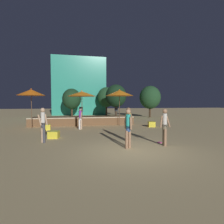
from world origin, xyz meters
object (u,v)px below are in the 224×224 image
object	(u,v)px
person_2	(43,124)
background_tree_1	(116,98)
person_3	(165,126)
background_tree_4	(106,97)
cube_seat_1	(54,135)
person_1	(128,127)
bistro_chair_0	(117,110)
background_tree_0	(72,99)
cube_seat_2	(46,127)
frisbee_disc	(160,142)
background_tree_3	(150,97)
background_tree_2	(116,96)
patio_umbrella_2	(82,94)
bistro_chair_1	(81,110)
person_0	(129,123)
cube_seat_0	(152,124)
patio_umbrella_0	(119,93)
patio_umbrella_1	(31,92)
person_4	(80,118)

from	to	relation	value
person_2	background_tree_1	distance (m)	21.02
person_3	background_tree_4	size ratio (longest dim) A/B	0.38
cube_seat_1	background_tree_4	size ratio (longest dim) A/B	0.14
person_1	background_tree_4	distance (m)	20.96
bistro_chair_0	background_tree_0	size ratio (longest dim) A/B	0.22
background_tree_0	background_tree_4	world-z (taller)	background_tree_4
cube_seat_2	frisbee_disc	distance (m)	8.47
background_tree_0	background_tree_3	distance (m)	11.30
background_tree_0	background_tree_1	world-z (taller)	background_tree_1
person_2	background_tree_2	size ratio (longest dim) A/B	0.40
patio_umbrella_2	bistro_chair_1	distance (m)	2.31
cube_seat_1	person_0	bearing A→B (deg)	-23.29
cube_seat_1	background_tree_2	size ratio (longest dim) A/B	0.14
cube_seat_0	background_tree_1	bearing A→B (deg)	88.89
patio_umbrella_0	patio_umbrella_2	size ratio (longest dim) A/B	1.05
cube_seat_1	person_1	world-z (taller)	person_1
patio_umbrella_1	background_tree_4	distance (m)	15.49
patio_umbrella_2	cube_seat_2	distance (m)	4.11
cube_seat_0	bistro_chair_0	xyz separation A→B (m)	(-2.16, 3.78, 1.07)
patio_umbrella_1	person_2	bearing A→B (deg)	-72.11
person_3	background_tree_4	xyz separation A→B (m)	(0.82, 20.57, 2.02)
background_tree_3	background_tree_1	bearing A→B (deg)	124.22
frisbee_disc	background_tree_4	xyz separation A→B (m)	(0.76, 20.00, 2.95)
bistro_chair_0	background_tree_1	xyz separation A→B (m)	(2.45, 11.07, 1.65)
cube_seat_1	person_3	distance (m)	6.13
cube_seat_0	background_tree_2	size ratio (longest dim) A/B	0.15
cube_seat_0	background_tree_3	bearing A→B (deg)	66.81
background_tree_0	background_tree_2	size ratio (longest dim) A/B	0.93
person_3	background_tree_2	size ratio (longest dim) A/B	0.39
person_1	frisbee_disc	distance (m)	2.20
patio_umbrella_2	person_3	world-z (taller)	patio_umbrella_2
cube_seat_1	background_tree_3	bearing A→B (deg)	47.70
patio_umbrella_1	cube_seat_0	xyz separation A→B (m)	(9.76, -1.31, -2.64)
background_tree_1	background_tree_2	xyz separation A→B (m)	(-1.36, -6.09, 0.01)
person_4	bistro_chair_0	bearing A→B (deg)	-157.74
bistro_chair_0	background_tree_3	world-z (taller)	background_tree_3
background_tree_1	background_tree_3	bearing A→B (deg)	-55.78
patio_umbrella_1	frisbee_disc	xyz separation A→B (m)	(7.62, -6.98, -2.84)
person_3	background_tree_0	distance (m)	19.39
cube_seat_1	background_tree_3	distance (m)	17.36
cube_seat_2	frisbee_disc	bearing A→B (deg)	-41.85
person_1	frisbee_disc	size ratio (longest dim) A/B	7.52
patio_umbrella_2	cube_seat_0	xyz separation A→B (m)	(5.75, -1.67, -2.59)
person_2	person_4	size ratio (longest dim) A/B	1.09
cube_seat_2	cube_seat_0	bearing A→B (deg)	0.11
person_3	bistro_chair_0	bearing A→B (deg)	5.95
cube_seat_2	bistro_chair_0	xyz separation A→B (m)	(6.29, 3.79, 1.09)
cube_seat_0	cube_seat_2	distance (m)	8.45
person_4	background_tree_4	size ratio (longest dim) A/B	0.35
patio_umbrella_0	cube_seat_2	distance (m)	6.74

